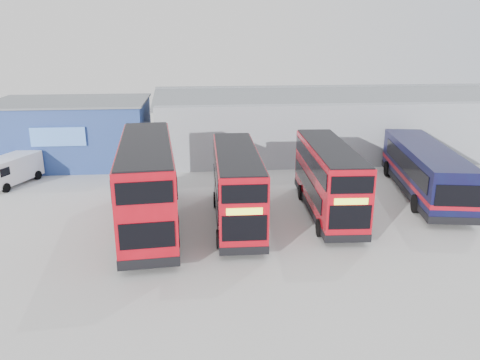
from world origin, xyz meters
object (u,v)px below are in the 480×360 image
Objects in this scene: maintenance_shed at (328,122)px; single_decker_blue at (424,171)px; double_decker_left at (148,185)px; office_block at (73,131)px; double_decker_right at (328,180)px; double_decker_centre at (237,187)px; panel_van at (10,169)px.

single_decker_blue is (2.94, -12.81, -0.98)m from maintenance_shed.
maintenance_shed is at bearing -136.16° from double_decker_left.
double_decker_right is at bearing -37.11° from office_block.
office_block is 18.89m from double_decker_centre.
double_decker_right reaches higher than panel_van.
double_decker_left is at bearing -176.26° from double_decker_centre.
maintenance_shed is 13.18m from single_decker_blue.
double_decker_left is 1.18× the size of double_decker_right.
single_decker_blue is (17.48, 3.74, -0.78)m from double_decker_left.
single_decker_blue is at bearing 16.35° from double_decker_centre.
double_decker_left is at bearing -171.12° from double_decker_right.
single_decker_blue is 28.32m from panel_van.
double_decker_centre is at bearing -49.23° from office_block.
double_decker_centre is 13.09m from single_decker_blue.
office_block is at bearing -67.71° from double_decker_left.
double_decker_right is (10.31, 1.10, -0.35)m from double_decker_left.
maintenance_shed is at bearing -67.25° from single_decker_blue.
double_decker_left is 0.94× the size of single_decker_blue.
double_decker_right is at bearing 2.35° from panel_van.
double_decker_left reaches higher than single_decker_blue.
double_decker_left is 10.38m from double_decker_right.
double_decker_left is 2.34× the size of panel_van.
single_decker_blue is at bearing 12.33° from panel_van.
panel_van is at bearing 0.04° from single_decker_blue.
office_block is 16.35m from double_decker_left.
panel_van is (-15.29, 8.31, -0.94)m from double_decker_centre.
double_decker_centre is (4.87, 0.24, -0.34)m from double_decker_left.
double_decker_right is at bearing -178.79° from double_decker_left.
double_decker_right is (-4.23, -15.45, -0.55)m from maintenance_shed.
maintenance_shed reaches higher than panel_van.
maintenance_shed is 16.03m from double_decker_right.
office_block is 0.40× the size of maintenance_shed.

